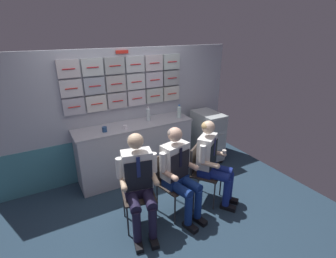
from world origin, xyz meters
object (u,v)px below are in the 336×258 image
service_trolley (207,135)px  water_bottle_tall (148,114)px  folding_chair_left (137,185)px  crew_member_by_counter (212,159)px  coffee_cup_spare (104,129)px  crew_member_right (179,170)px  crew_member_left (139,180)px  folding_chair_by_counter (201,167)px  folding_chair_right (171,176)px

service_trolley → water_bottle_tall: size_ratio=3.92×
folding_chair_left → crew_member_by_counter: 1.12m
folding_chair_left → coffee_cup_spare: bearing=96.1°
crew_member_right → water_bottle_tall: (0.17, 1.29, 0.36)m
coffee_cup_spare → crew_member_by_counter: bearing=-43.4°
service_trolley → crew_member_by_counter: size_ratio=0.76×
crew_member_left → crew_member_by_counter: size_ratio=1.02×
folding_chair_left → crew_member_right: 0.58m
crew_member_right → folding_chair_by_counter: crew_member_right is taller
service_trolley → folding_chair_left: 2.05m
folding_chair_left → coffee_cup_spare: size_ratio=10.72×
water_bottle_tall → coffee_cup_spare: (-0.80, -0.13, -0.07)m
folding_chair_right → coffee_cup_spare: coffee_cup_spare is taller
crew_member_left → water_bottle_tall: 1.49m
service_trolley → folding_chair_right: 1.64m
folding_chair_right → crew_member_by_counter: bearing=-11.9°
folding_chair_left → water_bottle_tall: 1.41m
folding_chair_right → coffee_cup_spare: bearing=120.5°
coffee_cup_spare → water_bottle_tall: bearing=8.9°
crew_member_right → crew_member_by_counter: crew_member_right is taller
folding_chair_right → crew_member_by_counter: (0.61, -0.13, 0.17)m
water_bottle_tall → coffee_cup_spare: size_ratio=3.08×
folding_chair_left → folding_chair_by_counter: size_ratio=1.00×
water_bottle_tall → crew_member_by_counter: bearing=-72.3°
crew_member_right → coffee_cup_spare: bearing=118.4°
crew_member_left → water_bottle_tall: (0.73, 1.25, 0.35)m
folding_chair_by_counter → coffee_cup_spare: coffee_cup_spare is taller
folding_chair_by_counter → crew_member_right: bearing=-161.4°
folding_chair_by_counter → crew_member_by_counter: (0.09, -0.13, 0.17)m
crew_member_left → folding_chair_right: bearing=13.3°
crew_member_left → water_bottle_tall: crew_member_left is taller
folding_chair_left → crew_member_right: (0.52, -0.19, 0.18)m
service_trolley → crew_member_by_counter: crew_member_by_counter is taller
folding_chair_left → coffee_cup_spare: (-0.10, 0.97, 0.46)m
folding_chair_left → crew_member_by_counter: bearing=-8.4°
service_trolley → folding_chair_left: (-1.84, -0.90, 0.02)m
crew_member_by_counter → water_bottle_tall: size_ratio=5.14×
coffee_cup_spare → crew_member_right: bearing=-61.6°
folding_chair_left → folding_chair_by_counter: bearing=-1.6°
folding_chair_left → crew_member_left: 0.25m
crew_member_by_counter → coffee_cup_spare: crew_member_by_counter is taller
crew_member_by_counter → crew_member_right: bearing=-177.2°
folding_chair_left → folding_chair_right: 0.49m
water_bottle_tall → coffee_cup_spare: bearing=-171.1°
folding_chair_by_counter → service_trolley: bearing=47.8°
service_trolley → crew_member_left: crew_member_left is taller
crew_member_right → water_bottle_tall: size_ratio=5.20×
folding_chair_by_counter → crew_member_by_counter: size_ratio=0.68×
service_trolley → water_bottle_tall: bearing=170.1°
water_bottle_tall → crew_member_right: bearing=-97.5°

